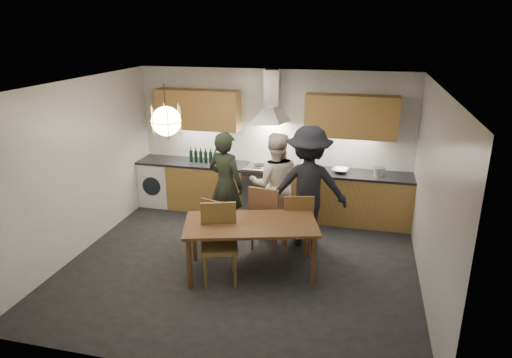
% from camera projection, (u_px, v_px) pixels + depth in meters
% --- Properties ---
extents(ground, '(5.00, 5.00, 0.00)m').
position_uv_depth(ground, '(241.00, 264.00, 6.69)').
color(ground, black).
rests_on(ground, ground).
extents(room_shell, '(5.02, 4.52, 2.61)m').
position_uv_depth(room_shell, '(240.00, 152.00, 6.14)').
color(room_shell, white).
rests_on(room_shell, ground).
extents(counter_run, '(5.00, 0.62, 0.90)m').
position_uv_depth(counter_run, '(271.00, 191.00, 8.33)').
color(counter_run, '#B78B46').
rests_on(counter_run, ground).
extents(range_stove, '(0.90, 0.60, 0.92)m').
position_uv_depth(range_stove, '(269.00, 191.00, 8.33)').
color(range_stove, silver).
rests_on(range_stove, ground).
extents(wall_fixtures, '(4.30, 0.54, 1.10)m').
position_uv_depth(wall_fixtures, '(271.00, 112.00, 7.98)').
color(wall_fixtures, tan).
rests_on(wall_fixtures, ground).
extents(pendant_lamp, '(0.43, 0.43, 0.70)m').
position_uv_depth(pendant_lamp, '(166.00, 121.00, 6.14)').
color(pendant_lamp, black).
rests_on(pendant_lamp, ground).
extents(dining_table, '(1.98, 1.37, 0.76)m').
position_uv_depth(dining_table, '(251.00, 229.00, 6.27)').
color(dining_table, brown).
rests_on(dining_table, ground).
extents(chair_back_left, '(0.46, 0.46, 0.82)m').
position_uv_depth(chair_back_left, '(215.00, 219.00, 7.06)').
color(chair_back_left, brown).
rests_on(chair_back_left, ground).
extents(chair_back_mid, '(0.54, 0.54, 1.05)m').
position_uv_depth(chair_back_mid, '(266.00, 214.00, 6.95)').
color(chair_back_mid, brown).
rests_on(chair_back_mid, ground).
extents(chair_back_right, '(0.54, 0.54, 0.97)m').
position_uv_depth(chair_back_right, '(298.00, 220.00, 6.84)').
color(chair_back_right, brown).
rests_on(chair_back_right, ground).
extents(chair_front, '(0.61, 0.61, 1.07)m').
position_uv_depth(chair_front, '(219.00, 237.00, 6.16)').
color(chair_front, brown).
rests_on(chair_front, ground).
extents(person_left, '(0.74, 0.61, 1.76)m').
position_uv_depth(person_left, '(226.00, 185.00, 7.35)').
color(person_left, black).
rests_on(person_left, ground).
extents(person_mid, '(0.96, 0.82, 1.72)m').
position_uv_depth(person_mid, '(275.00, 184.00, 7.45)').
color(person_mid, white).
rests_on(person_mid, ground).
extents(person_right, '(1.33, 0.90, 1.91)m').
position_uv_depth(person_right, '(308.00, 187.00, 7.06)').
color(person_right, black).
rests_on(person_right, ground).
extents(mixing_bowl, '(0.32, 0.32, 0.07)m').
position_uv_depth(mixing_bowl, '(340.00, 171.00, 7.88)').
color(mixing_bowl, silver).
rests_on(mixing_bowl, counter_run).
extents(stock_pot, '(0.24, 0.24, 0.13)m').
position_uv_depth(stock_pot, '(379.00, 172.00, 7.73)').
color(stock_pot, silver).
rests_on(stock_pot, counter_run).
extents(wine_bottles, '(0.64, 0.06, 0.27)m').
position_uv_depth(wine_bottles, '(206.00, 156.00, 8.42)').
color(wine_bottles, black).
rests_on(wine_bottles, counter_run).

